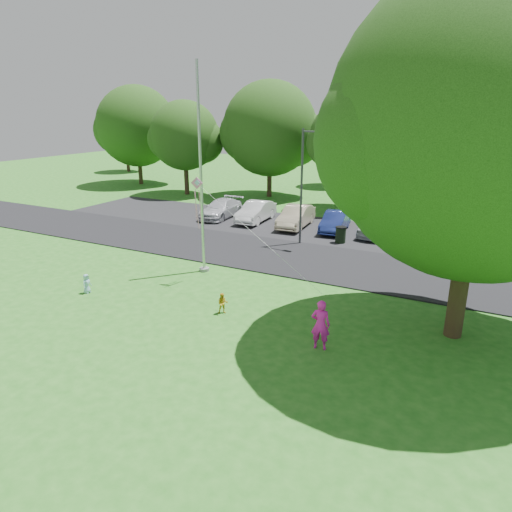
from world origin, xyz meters
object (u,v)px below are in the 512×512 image
at_px(street_lamp, 306,177).
at_px(trash_can, 341,235).
at_px(flagpole, 201,190).
at_px(child_blue, 87,284).
at_px(big_tree, 479,134).
at_px(child_yellow, 223,303).
at_px(woman, 320,325).
at_px(kite, 200,195).

height_order(street_lamp, trash_can, street_lamp).
bearing_deg(flagpole, child_blue, -121.99).
xyz_separation_m(big_tree, child_yellow, (-8.34, -2.17, -6.68)).
height_order(woman, kite, kite).
bearing_deg(woman, trash_can, -86.19).
bearing_deg(street_lamp, flagpole, -107.78).
xyz_separation_m(trash_can, child_yellow, (-1.16, -11.91, -0.10)).
bearing_deg(big_tree, child_yellow, -165.39).
relative_size(flagpole, woman, 5.58).
distance_m(flagpole, street_lamp, 7.31).
bearing_deg(trash_can, woman, -75.66).
distance_m(big_tree, woman, 7.96).
bearing_deg(big_tree, trash_can, 126.38).
height_order(trash_can, child_yellow, trash_can).
bearing_deg(child_yellow, trash_can, 53.52).
distance_m(street_lamp, child_blue, 13.51).
distance_m(flagpole, trash_can, 9.94).
height_order(woman, child_yellow, woman).
bearing_deg(trash_can, child_yellow, -95.56).
relative_size(flagpole, child_blue, 11.28).
bearing_deg(kite, big_tree, -14.75).
bearing_deg(kite, woman, -38.70).
bearing_deg(child_yellow, flagpole, 100.80).
bearing_deg(trash_can, big_tree, -53.62).
relative_size(woman, child_blue, 2.02).
bearing_deg(child_yellow, woman, -42.23).
relative_size(child_blue, kite, 0.12).
distance_m(child_yellow, child_blue, 6.60).
bearing_deg(woman, kite, -36.61).
bearing_deg(trash_can, child_blue, -120.87).
bearing_deg(child_blue, big_tree, -81.04).
distance_m(flagpole, kite, 1.57).
distance_m(flagpole, woman, 9.83).
bearing_deg(child_yellow, street_lamp, 63.10).
distance_m(trash_can, big_tree, 13.78).
bearing_deg(flagpole, kite, -57.90).
bearing_deg(child_blue, child_yellow, -84.62).
distance_m(flagpole, big_tree, 12.31).
height_order(trash_can, kite, kite).
bearing_deg(child_yellow, kite, 104.88).
xyz_separation_m(child_blue, kite, (3.87, 3.53, 3.73)).
xyz_separation_m(trash_can, big_tree, (7.18, -9.74, 6.59)).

